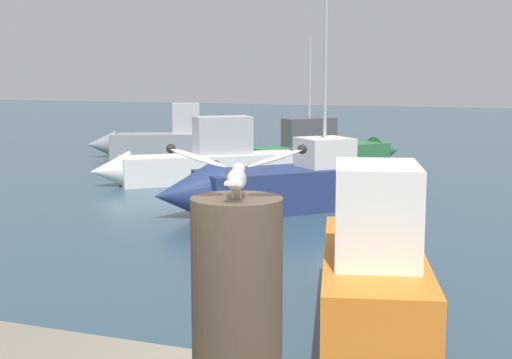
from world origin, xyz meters
name	(u,v)px	position (x,y,z in m)	size (l,w,h in m)	color
mooring_post	(237,295)	(-0.81, -0.37, 1.95)	(0.43, 0.43, 0.92)	#382D23
seagull	(237,170)	(-0.81, -0.37, 2.54)	(0.62, 0.39, 0.25)	tan
boat_white	(197,162)	(-8.01, 14.35, 0.55)	(5.10, 4.41, 1.88)	silver
boat_navy	(278,186)	(-4.66, 11.35, 0.52)	(5.13, 5.14, 4.94)	navy
boat_green	(330,152)	(-5.44, 18.61, 0.50)	(4.26, 4.85, 4.06)	#2D6B3D
boat_orange	(372,266)	(-1.30, 5.11, 0.66)	(2.19, 4.73, 2.00)	orange
boat_grey	(158,142)	(-11.89, 19.34, 0.53)	(4.79, 3.16, 1.93)	gray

